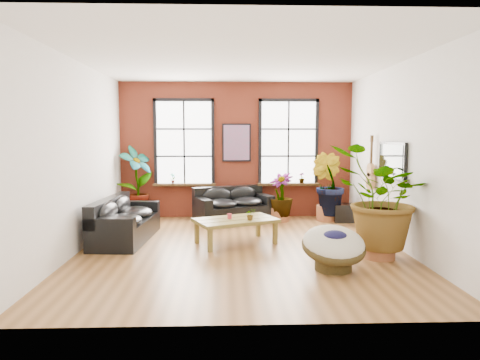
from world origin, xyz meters
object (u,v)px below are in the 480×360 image
object	(u,v)px
sofa_left	(123,221)
papasan_chair	(334,246)
coffee_table	(236,222)
sofa_back	(233,206)

from	to	relation	value
sofa_left	papasan_chair	xyz separation A→B (m)	(3.81, -2.10, -0.00)
sofa_left	papasan_chair	size ratio (longest dim) A/B	2.12
sofa_left	papasan_chair	distance (m)	4.35
coffee_table	papasan_chair	distance (m)	2.29
sofa_left	coffee_table	xyz separation A→B (m)	(2.30, -0.38, 0.05)
coffee_table	sofa_back	bearing A→B (deg)	67.07
sofa_left	coffee_table	bearing A→B (deg)	-95.47
sofa_back	coffee_table	size ratio (longest dim) A/B	1.16
sofa_back	papasan_chair	size ratio (longest dim) A/B	1.95
sofa_left	coffee_table	distance (m)	2.33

